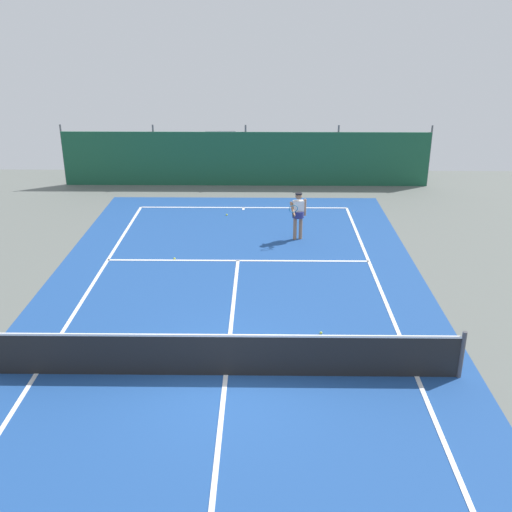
% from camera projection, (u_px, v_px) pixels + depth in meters
% --- Properties ---
extents(ground_plane, '(36.00, 36.00, 0.00)m').
position_uv_depth(ground_plane, '(226.00, 375.00, 12.98)').
color(ground_plane, slate).
extents(court_surface, '(11.02, 26.60, 0.01)m').
position_uv_depth(court_surface, '(226.00, 375.00, 12.97)').
color(court_surface, '#1E478C').
rests_on(court_surface, ground).
extents(tennis_net, '(10.12, 0.10, 1.10)m').
position_uv_depth(tennis_net, '(225.00, 355.00, 12.78)').
color(tennis_net, black).
rests_on(tennis_net, ground).
extents(back_fence, '(16.30, 0.98, 2.70)m').
position_uv_depth(back_fence, '(246.00, 168.00, 27.28)').
color(back_fence, '#195138').
rests_on(back_fence, ground).
extents(tennis_player, '(0.62, 0.81, 1.64)m').
position_uv_depth(tennis_player, '(298.00, 213.00, 20.34)').
color(tennis_player, '#9E7051').
rests_on(tennis_player, ground).
extents(tennis_ball_near_player, '(0.07, 0.07, 0.07)m').
position_uv_depth(tennis_ball_near_player, '(227.00, 215.00, 23.06)').
color(tennis_ball_near_player, '#CCDB33').
rests_on(tennis_ball_near_player, ground).
extents(tennis_ball_midcourt, '(0.07, 0.07, 0.07)m').
position_uv_depth(tennis_ball_midcourt, '(321.00, 333.00, 14.61)').
color(tennis_ball_midcourt, '#CCDB33').
rests_on(tennis_ball_midcourt, ground).
extents(tennis_ball_by_sideline, '(0.07, 0.07, 0.07)m').
position_uv_depth(tennis_ball_by_sideline, '(175.00, 259.00, 18.99)').
color(tennis_ball_by_sideline, '#CCDB33').
rests_on(tennis_ball_by_sideline, ground).
extents(parked_car, '(2.21, 4.30, 1.68)m').
position_uv_depth(parked_car, '(221.00, 152.00, 29.67)').
color(parked_car, black).
rests_on(parked_car, ground).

